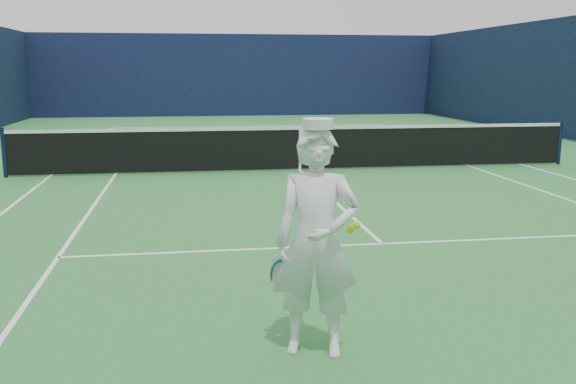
% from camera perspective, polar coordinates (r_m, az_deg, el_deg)
% --- Properties ---
extents(ground, '(80.00, 80.00, 0.00)m').
position_cam_1_polar(ground, '(14.69, 1.06, 1.94)').
color(ground, '#2C7435').
rests_on(ground, ground).
extents(court_markings, '(11.03, 23.83, 0.01)m').
position_cam_1_polar(court_markings, '(14.69, 1.06, 1.95)').
color(court_markings, white).
rests_on(court_markings, ground).
extents(windscreen_fence, '(20.12, 36.12, 4.00)m').
position_cam_1_polar(windscreen_fence, '(14.52, 1.09, 9.76)').
color(windscreen_fence, '#0E1434').
rests_on(windscreen_fence, ground).
extents(tennis_net, '(12.88, 0.09, 1.07)m').
position_cam_1_polar(tennis_net, '(14.61, 1.07, 4.09)').
color(tennis_net, '#141E4C').
rests_on(tennis_net, ground).
extents(tennis_player, '(0.77, 0.66, 1.90)m').
position_cam_1_polar(tennis_player, '(5.10, 2.56, -4.43)').
color(tennis_player, white).
rests_on(tennis_player, ground).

